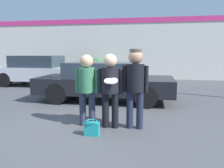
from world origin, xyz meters
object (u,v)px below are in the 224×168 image
(parked_car_far, at_px, (39,70))
(handbag, at_px, (92,128))
(person_left, at_px, (87,84))
(person_middle_with_frisbee, at_px, (110,84))
(person_right, at_px, (135,81))
(parked_car_near, at_px, (105,81))
(shrub, at_px, (96,69))

(parked_car_far, relative_size, handbag, 14.30)
(person_left, distance_m, handbag, 1.03)
(person_middle_with_frisbee, bearing_deg, person_left, 175.67)
(person_right, xyz_separation_m, handbag, (-0.81, -0.59, -0.91))
(person_left, relative_size, handbag, 5.20)
(parked_car_near, relative_size, shrub, 3.53)
(person_middle_with_frisbee, distance_m, parked_car_near, 2.81)
(person_right, distance_m, shrub, 9.04)
(person_left, height_order, person_right, person_right)
(parked_car_near, height_order, parked_car_far, parked_car_far)
(parked_car_far, bearing_deg, shrub, 53.74)
(person_middle_with_frisbee, height_order, parked_car_near, person_middle_with_frisbee)
(parked_car_far, relative_size, shrub, 3.42)
(handbag, bearing_deg, shrub, 104.20)
(parked_car_far, bearing_deg, parked_car_near, -35.16)
(person_left, xyz_separation_m, person_middle_with_frisbee, (0.54, -0.04, 0.02))
(person_right, relative_size, parked_car_near, 0.38)
(person_left, bearing_deg, handbag, -65.28)
(person_left, height_order, handbag, person_left)
(parked_car_near, height_order, handbag, parked_car_near)
(parked_car_near, bearing_deg, shrub, 107.59)
(person_middle_with_frisbee, relative_size, parked_car_near, 0.36)
(person_right, bearing_deg, shrub, 110.12)
(parked_car_near, xyz_separation_m, shrub, (-1.85, 5.83, -0.04))
(person_left, height_order, parked_car_far, person_left)
(person_left, xyz_separation_m, handbag, (0.27, -0.58, -0.81))
(parked_car_far, height_order, shrub, parked_car_far)
(person_right, height_order, parked_car_far, person_right)
(parked_car_near, bearing_deg, person_right, -64.61)
(person_middle_with_frisbee, xyz_separation_m, person_right, (0.54, 0.05, 0.08))
(person_right, bearing_deg, person_middle_with_frisbee, -175.19)
(parked_car_near, relative_size, handbag, 14.79)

